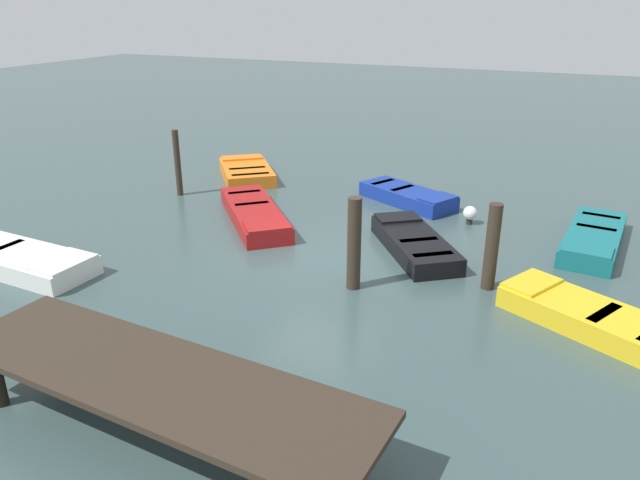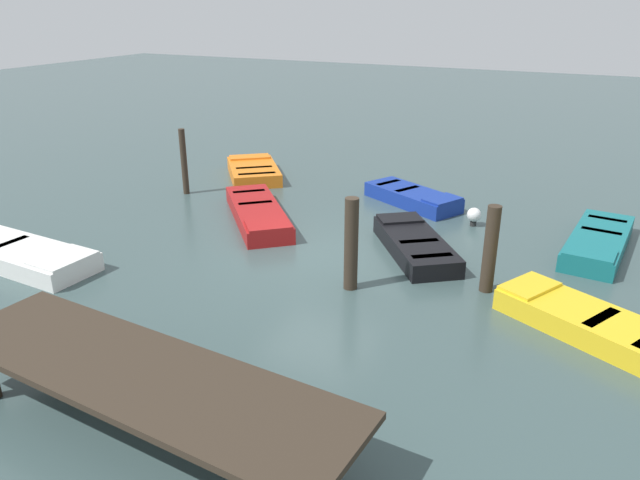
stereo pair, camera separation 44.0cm
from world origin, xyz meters
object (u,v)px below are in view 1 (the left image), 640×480
object	(u,v)px
rowboat_teal	(594,238)
mooring_piling_mid_right	(492,247)
rowboat_red	(255,214)
mooring_piling_far_right	(178,163)
marker_buoy	(470,213)
dock_segment	(156,381)
mooring_piling_near_right	(354,244)
rowboat_blue	(408,196)
rowboat_black	(414,243)
rowboat_white	(14,258)
rowboat_yellow	(588,316)
rowboat_orange	(246,172)

from	to	relation	value
rowboat_teal	mooring_piling_mid_right	distance (m)	3.77
rowboat_red	mooring_piling_far_right	world-z (taller)	mooring_piling_far_right
marker_buoy	dock_segment	bearing A→B (deg)	77.35
dock_segment	mooring_piling_near_right	world-z (taller)	mooring_piling_near_right
mooring_piling_far_right	rowboat_blue	bearing A→B (deg)	-162.87
rowboat_black	rowboat_teal	distance (m)	4.25
rowboat_white	rowboat_teal	bearing A→B (deg)	32.14
rowboat_white	rowboat_blue	xyz separation A→B (m)	(-6.58, -7.70, 0.00)
rowboat_black	mooring_piling_mid_right	distance (m)	2.33
dock_segment	marker_buoy	size ratio (longest dim) A/B	13.18
mooring_piling_mid_right	rowboat_teal	bearing A→B (deg)	-120.75
rowboat_yellow	rowboat_teal	xyz separation A→B (m)	(-0.01, -4.05, -0.00)
dock_segment	mooring_piling_far_right	size ratio (longest dim) A/B	3.26
rowboat_white	rowboat_yellow	size ratio (longest dim) A/B	1.22
rowboat_black	rowboat_orange	world-z (taller)	same
mooring_piling_far_right	rowboat_red	bearing A→B (deg)	160.59
rowboat_black	rowboat_blue	xyz separation A→B (m)	(1.12, -3.36, 0.00)
rowboat_black	rowboat_orange	xyz separation A→B (m)	(6.62, -3.74, 0.00)
rowboat_blue	mooring_piling_far_right	world-z (taller)	mooring_piling_far_right
rowboat_blue	rowboat_yellow	bearing A→B (deg)	-20.78
rowboat_black	marker_buoy	size ratio (longest dim) A/B	6.55
rowboat_red	rowboat_white	xyz separation A→B (m)	(3.34, 4.61, -0.00)
rowboat_red	rowboat_black	world-z (taller)	same
rowboat_white	marker_buoy	size ratio (longest dim) A/B	8.35
rowboat_white	marker_buoy	bearing A→B (deg)	41.54
rowboat_orange	marker_buoy	distance (m)	7.57
rowboat_yellow	mooring_piling_near_right	distance (m)	4.44
rowboat_orange	rowboat_black	bearing A→B (deg)	-157.81
rowboat_black	rowboat_blue	size ratio (longest dim) A/B	1.03
rowboat_blue	rowboat_orange	world-z (taller)	same
rowboat_yellow	mooring_piling_mid_right	xyz separation A→B (m)	(1.88, -0.86, 0.68)
mooring_piling_mid_right	marker_buoy	world-z (taller)	mooring_piling_mid_right
rowboat_blue	mooring_piling_near_right	bearing A→B (deg)	-57.57
rowboat_orange	mooring_piling_far_right	world-z (taller)	mooring_piling_far_right
rowboat_blue	mooring_piling_far_right	xyz separation A→B (m)	(6.40, 1.97, 0.75)
mooring_piling_mid_right	rowboat_red	bearing A→B (deg)	-13.47
rowboat_teal	mooring_piling_far_right	distance (m)	11.33
rowboat_red	rowboat_teal	bearing A→B (deg)	60.57
rowboat_red	mooring_piling_mid_right	size ratio (longest dim) A/B	2.05
rowboat_orange	mooring_piling_near_right	distance (m)	8.54
dock_segment	rowboat_blue	xyz separation A→B (m)	(-0.27, -10.83, -0.63)
dock_segment	rowboat_black	bearing A→B (deg)	-96.14
rowboat_white	dock_segment	bearing A→B (deg)	-23.07
rowboat_red	mooring_piling_far_right	bearing A→B (deg)	-150.65
dock_segment	rowboat_yellow	world-z (taller)	dock_segment
rowboat_yellow	rowboat_teal	world-z (taller)	same
rowboat_blue	marker_buoy	xyz separation A→B (m)	(-1.94, 1.00, 0.07)
rowboat_teal	rowboat_orange	bearing A→B (deg)	-93.83
mooring_piling_far_right	mooring_piling_near_right	world-z (taller)	mooring_piling_far_right
rowboat_yellow	mooring_piling_mid_right	size ratio (longest dim) A/B	1.84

